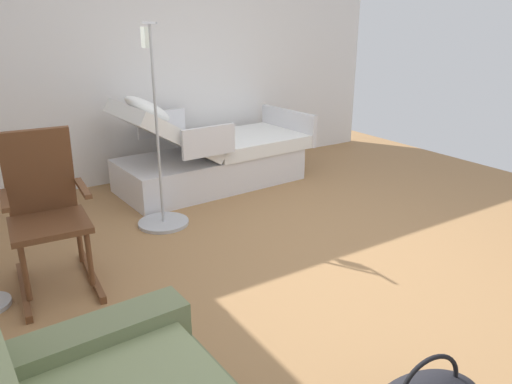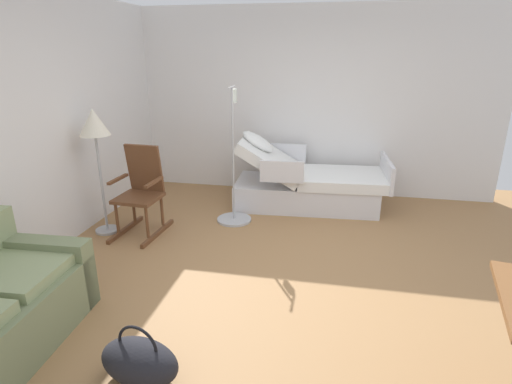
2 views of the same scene
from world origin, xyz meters
The scene contains 5 objects.
ground_plane centered at (0.00, 0.00, 0.00)m, with size 6.40×6.40×0.00m, color #9E7247.
side_wall centered at (2.61, 0.00, 1.35)m, with size 0.10×5.32×2.70m, color white.
hospital_bed centered at (1.92, -0.01, 0.31)m, with size 1.10×2.11×1.08m.
rocking_chair centered at (0.67, 1.85, 0.50)m, with size 0.79×0.53×1.05m.
iv_pole centered at (1.20, 0.85, 0.25)m, with size 0.44×0.44×1.69m.
Camera 1 is at (-2.53, 2.26, 1.71)m, focal length 33.68 mm.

